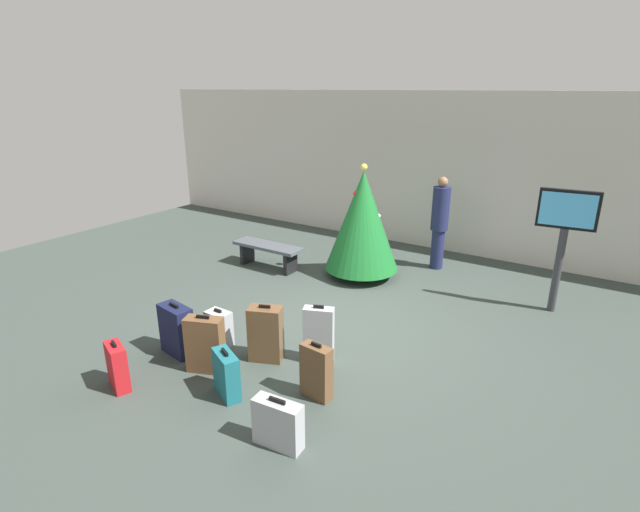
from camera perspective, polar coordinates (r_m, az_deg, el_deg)
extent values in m
plane|color=#38423D|center=(7.33, 2.74, -8.30)|extent=(16.00, 16.00, 0.00)
cube|color=beige|center=(10.69, 15.23, 9.33)|extent=(16.00, 0.20, 3.33)
cylinder|color=#4C3319|center=(9.20, 4.84, -1.87)|extent=(0.12, 0.12, 0.17)
cone|color=#196628|center=(8.88, 5.02, 4.16)|extent=(1.36, 1.36, 1.83)
sphere|color=#F2D84C|center=(8.68, 5.21, 10.40)|extent=(0.12, 0.12, 0.12)
sphere|color=red|center=(8.74, 4.19, 7.39)|extent=(0.08, 0.08, 0.08)
sphere|color=silver|center=(8.84, 6.90, 4.71)|extent=(0.08, 0.08, 0.08)
sphere|color=yellow|center=(9.22, 7.06, 2.78)|extent=(0.08, 0.08, 0.08)
sphere|color=blue|center=(9.45, 4.04, 2.28)|extent=(0.08, 0.08, 0.08)
sphere|color=yellow|center=(8.96, 3.41, 5.20)|extent=(0.08, 0.08, 0.08)
sphere|color=silver|center=(9.10, 6.73, 4.14)|extent=(0.08, 0.08, 0.08)
cylinder|color=#333338|center=(8.42, 26.16, -1.55)|extent=(0.12, 0.12, 1.37)
cube|color=black|center=(8.16, 27.17, 4.90)|extent=(0.85, 0.16, 0.59)
cube|color=#4CB2F2|center=(8.11, 27.13, 4.84)|extent=(0.76, 0.09, 0.50)
cube|color=#4C5159|center=(9.52, -6.17, 1.17)|extent=(1.45, 0.44, 0.06)
cube|color=black|center=(9.94, -8.55, 0.39)|extent=(0.08, 0.35, 0.42)
cube|color=black|center=(9.28, -3.50, -0.80)|extent=(0.08, 0.35, 0.42)
cylinder|color=#1E234C|center=(9.76, 13.64, 0.82)|extent=(0.25, 0.25, 0.78)
cylinder|color=#1E234C|center=(9.54, 14.02, 5.43)|extent=(0.41, 0.41, 0.83)
sphere|color=#8C6647|center=(9.44, 14.27, 8.45)|extent=(0.19, 0.19, 0.19)
cube|color=brown|center=(6.39, -6.41, -9.09)|extent=(0.49, 0.40, 0.74)
cube|color=black|center=(6.22, -6.54, -5.93)|extent=(0.15, 0.09, 0.04)
cube|color=brown|center=(5.67, -0.44, -13.47)|extent=(0.38, 0.19, 0.66)
cube|color=black|center=(5.49, -0.44, -10.41)|extent=(0.13, 0.04, 0.04)
cube|color=#9EA0A5|center=(6.88, -11.79, -8.35)|extent=(0.34, 0.23, 0.50)
cube|color=black|center=(6.76, -11.94, -6.31)|extent=(0.12, 0.03, 0.04)
cube|color=#B2191E|center=(6.31, -22.74, -11.92)|extent=(0.42, 0.30, 0.56)
cube|color=black|center=(6.17, -23.11, -9.51)|extent=(0.14, 0.08, 0.04)
cube|color=#9EA0A5|center=(6.29, -0.17, -9.31)|extent=(0.42, 0.29, 0.76)
cube|color=black|center=(6.11, -0.17, -6.00)|extent=(0.14, 0.08, 0.04)
cube|color=#19606B|center=(5.82, -10.96, -13.55)|extent=(0.47, 0.35, 0.55)
cube|color=black|center=(5.67, -11.15, -11.06)|extent=(0.15, 0.09, 0.04)
cube|color=#9EA0A5|center=(5.07, -4.97, -19.10)|extent=(0.53, 0.23, 0.51)
cube|color=black|center=(4.90, -5.07, -16.60)|extent=(0.18, 0.05, 0.04)
cube|color=brown|center=(6.28, -13.37, -10.12)|extent=(0.51, 0.37, 0.73)
cube|color=black|center=(6.11, -13.64, -6.99)|extent=(0.16, 0.09, 0.04)
cube|color=#141938|center=(6.77, -16.52, -8.37)|extent=(0.53, 0.31, 0.69)
cube|color=black|center=(6.61, -16.82, -5.57)|extent=(0.18, 0.06, 0.04)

